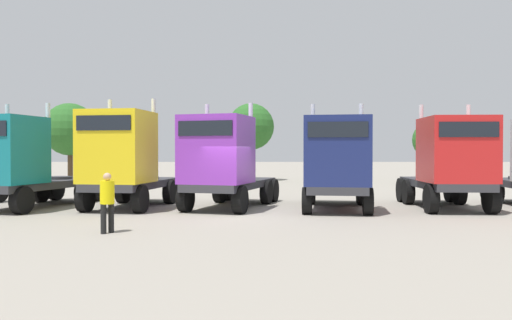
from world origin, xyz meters
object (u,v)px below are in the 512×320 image
semi_truck_teal (21,162)px  semi_truck_purple (225,162)px  visitor_in_hivis (110,198)px  semi_truck_red (454,161)px  semi_truck_yellow (126,159)px  semi_truck_navy (340,163)px

semi_truck_teal → semi_truck_purple: (8.10, 0.08, 0.03)m
semi_truck_teal → visitor_in_hivis: (5.23, -5.71, -0.90)m
visitor_in_hivis → semi_truck_teal: bearing=163.9°
semi_truck_teal → semi_truck_purple: bearing=103.8°
visitor_in_hivis → semi_truck_red: bearing=56.4°
semi_truck_teal → semi_truck_purple: semi_truck_purple is taller
semi_truck_teal → visitor_in_hivis: bearing=55.7°
semi_truck_yellow → semi_truck_navy: (8.41, -0.65, -0.16)m
semi_truck_yellow → semi_truck_red: bearing=97.4°
semi_truck_navy → visitor_in_hivis: size_ratio=3.61×
semi_truck_yellow → semi_truck_navy: bearing=94.4°
semi_truck_yellow → semi_truck_purple: size_ratio=0.94×
semi_truck_teal → semi_truck_yellow: 4.16m
semi_truck_navy → visitor_in_hivis: (-7.33, -5.22, -0.88)m
semi_truck_purple → semi_truck_red: (9.00, -0.25, 0.01)m
semi_truck_navy → semi_truck_red: size_ratio=1.05×
semi_truck_teal → semi_truck_red: 17.10m
semi_truck_purple → semi_truck_red: 9.00m
semi_truck_teal → semi_truck_yellow: semi_truck_yellow is taller
semi_truck_teal → semi_truck_yellow: size_ratio=1.11×
semi_truck_teal → semi_truck_red: (17.10, -0.17, 0.04)m
semi_truck_red → semi_truck_navy: bearing=-83.1°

